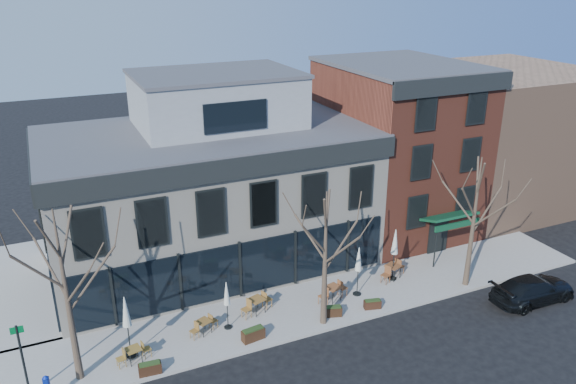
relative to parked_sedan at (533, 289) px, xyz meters
name	(u,v)px	position (x,y,z in m)	size (l,w,h in m)	color
ground	(241,300)	(-14.23, 6.54, -0.71)	(120.00, 120.00, 0.00)	black
sidewalk_front	(312,305)	(-10.98, 4.39, -0.64)	(33.50, 4.70, 0.15)	gray
sidewalk_side	(12,290)	(-25.48, 12.54, -0.64)	(4.50, 12.00, 0.15)	gray
corner_building	(210,187)	(-14.15, 11.61, 4.01)	(18.39, 10.39, 11.10)	beige
red_brick_building	(396,147)	(-1.23, 11.52, 4.92)	(8.20, 11.78, 11.18)	brown
bg_building	(499,135)	(8.77, 12.54, 4.29)	(12.00, 12.00, 10.00)	#8C664C
tree_corner	(67,295)	(-22.72, 3.33, 3.54)	(3.93, 3.98, 7.92)	#382B21
tree_mid	(325,258)	(-11.22, 2.63, 3.08)	(3.50, 3.55, 7.04)	#382B21
tree_right	(474,221)	(-2.22, 2.63, 3.31)	(3.72, 3.77, 7.48)	#382B21
sign_pole	(22,357)	(-24.73, 3.04, 1.36)	(0.50, 0.10, 3.40)	black
parked_sedan	(533,289)	(0.00, 0.00, 0.00)	(2.00, 4.91, 1.42)	black
cafe_set_0	(134,353)	(-20.39, 3.44, -0.13)	(1.65, 0.76, 0.85)	brown
cafe_set_1	(204,325)	(-16.92, 4.24, -0.13)	(1.61, 0.98, 0.83)	brown
cafe_set_3	(257,304)	(-13.94, 4.83, -0.06)	(1.90, 1.03, 0.98)	brown
cafe_set_4	(333,292)	(-9.81, 4.26, -0.06)	(1.92, 0.91, 0.98)	brown
cafe_set_5	(393,270)	(-5.61, 4.87, -0.05)	(1.94, 1.16, 1.00)	brown
umbrella_0	(126,315)	(-20.47, 3.92, 1.63)	(0.50, 0.50, 3.11)	black
umbrella_1	(227,296)	(-15.72, 4.17, 1.25)	(0.41, 0.41, 2.56)	black
umbrella_3	(359,262)	(-8.35, 4.21, 1.45)	(0.46, 0.46, 2.86)	black
umbrella_4	(395,244)	(-5.66, 4.81, 1.64)	(0.50, 0.50, 3.12)	black
planter_0	(150,368)	(-19.91, 2.34, -0.29)	(1.02, 0.48, 0.55)	black
planter_1	(253,334)	(-14.94, 2.76, -0.26)	(1.15, 0.58, 0.62)	#321D10
planter_2	(332,311)	(-10.56, 2.97, -0.29)	(1.06, 0.67, 0.56)	black
planter_3	(372,304)	(-8.31, 2.72, -0.32)	(0.95, 0.56, 0.50)	black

